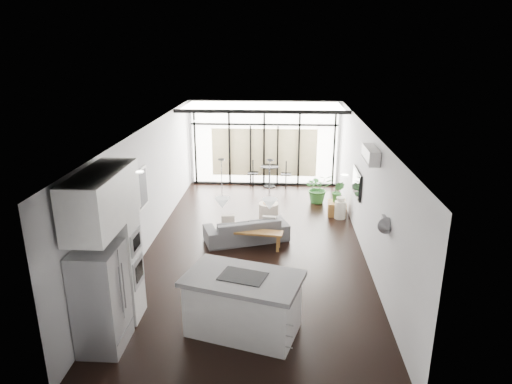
# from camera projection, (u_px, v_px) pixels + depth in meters

# --- Properties ---
(floor) EXTENTS (5.00, 10.00, 0.00)m
(floor) POSITION_uv_depth(u_px,v_px,m) (255.00, 246.00, 10.83)
(floor) COLOR black
(floor) RESTS_ON ground
(ceiling) EXTENTS (5.00, 10.00, 0.00)m
(ceiling) POSITION_uv_depth(u_px,v_px,m) (255.00, 129.00, 9.95)
(ceiling) COLOR white
(ceiling) RESTS_ON ground
(wall_left) EXTENTS (0.02, 10.00, 2.80)m
(wall_left) POSITION_uv_depth(u_px,v_px,m) (147.00, 188.00, 10.53)
(wall_left) COLOR silver
(wall_left) RESTS_ON ground
(wall_right) EXTENTS (0.02, 10.00, 2.80)m
(wall_right) POSITION_uv_depth(u_px,v_px,m) (366.00, 192.00, 10.26)
(wall_right) COLOR silver
(wall_right) RESTS_ON ground
(wall_back) EXTENTS (5.00, 0.02, 2.80)m
(wall_back) POSITION_uv_depth(u_px,v_px,m) (264.00, 143.00, 15.13)
(wall_back) COLOR silver
(wall_back) RESTS_ON ground
(wall_front) EXTENTS (5.00, 0.02, 2.80)m
(wall_front) POSITION_uv_depth(u_px,v_px,m) (231.00, 314.00, 5.66)
(wall_front) COLOR silver
(wall_front) RESTS_ON ground
(glazing) EXTENTS (5.00, 0.20, 2.80)m
(glazing) POSITION_uv_depth(u_px,v_px,m) (264.00, 144.00, 15.02)
(glazing) COLOR black
(glazing) RESTS_ON ground
(skylight) EXTENTS (4.70, 1.90, 0.06)m
(skylight) POSITION_uv_depth(u_px,v_px,m) (263.00, 106.00, 13.75)
(skylight) COLOR white
(skylight) RESTS_ON ceiling
(neighbour_building) EXTENTS (3.50, 0.02, 1.60)m
(neighbour_building) POSITION_uv_depth(u_px,v_px,m) (264.00, 153.00, 15.18)
(neighbour_building) COLOR beige
(neighbour_building) RESTS_ON ground
(island) EXTENTS (2.10, 1.59, 1.02)m
(island) POSITION_uv_depth(u_px,v_px,m) (243.00, 304.00, 7.50)
(island) COLOR white
(island) RESTS_ON floor
(cooktop) EXTENTS (0.84, 0.67, 0.01)m
(cooktop) POSITION_uv_depth(u_px,v_px,m) (243.00, 276.00, 7.34)
(cooktop) COLOR black
(cooktop) RESTS_ON island
(fridge) EXTENTS (0.66, 0.82, 1.69)m
(fridge) POSITION_uv_depth(u_px,v_px,m) (101.00, 299.00, 7.03)
(fridge) COLOR #A2A2A7
(fridge) RESTS_ON floor
(appliance_column) EXTENTS (0.58, 0.61, 2.26)m
(appliance_column) POSITION_uv_depth(u_px,v_px,m) (120.00, 259.00, 7.71)
(appliance_column) COLOR white
(appliance_column) RESTS_ON floor
(upper_cabinets) EXTENTS (0.62, 1.75, 0.86)m
(upper_cabinets) POSITION_uv_depth(u_px,v_px,m) (102.00, 199.00, 6.90)
(upper_cabinets) COLOR white
(upper_cabinets) RESTS_ON wall_left
(pendant_left) EXTENTS (0.26, 0.26, 0.18)m
(pendant_left) POSITION_uv_depth(u_px,v_px,m) (222.00, 203.00, 7.71)
(pendant_left) COLOR white
(pendant_left) RESTS_ON ceiling
(pendant_right) EXTENTS (0.26, 0.26, 0.18)m
(pendant_right) POSITION_uv_depth(u_px,v_px,m) (270.00, 204.00, 7.67)
(pendant_right) COLOR white
(pendant_right) RESTS_ON ceiling
(sofa) EXTENTS (2.09, 1.23, 0.78)m
(sofa) POSITION_uv_depth(u_px,v_px,m) (246.00, 225.00, 11.02)
(sofa) COLOR #474749
(sofa) RESTS_ON floor
(console_bench) EXTENTS (1.33, 0.47, 0.42)m
(console_bench) POSITION_uv_depth(u_px,v_px,m) (255.00, 239.00, 10.68)
(console_bench) COLOR brown
(console_bench) RESTS_ON floor
(pouf) EXTENTS (0.67, 0.67, 0.43)m
(pouf) POSITION_uv_depth(u_px,v_px,m) (269.00, 211.00, 12.47)
(pouf) COLOR beige
(pouf) RESTS_ON floor
(crate) EXTENTS (0.53, 0.53, 0.38)m
(crate) POSITION_uv_depth(u_px,v_px,m) (337.00, 208.00, 12.72)
(crate) COLOR brown
(crate) RESTS_ON floor
(plant_tall) EXTENTS (1.00, 1.07, 0.71)m
(plant_tall) POSITION_uv_depth(u_px,v_px,m) (318.00, 191.00, 13.65)
(plant_tall) COLOR #2F6D2D
(plant_tall) RESTS_ON floor
(plant_crate) EXTENTS (0.51, 0.69, 0.27)m
(plant_crate) POSITION_uv_depth(u_px,v_px,m) (338.00, 197.00, 12.62)
(plant_crate) COLOR #2F6D2D
(plant_crate) RESTS_ON crate
(milk_can) EXTENTS (0.31, 0.31, 0.61)m
(milk_can) POSITION_uv_depth(u_px,v_px,m) (340.00, 208.00, 12.44)
(milk_can) COLOR #ECE7CC
(milk_can) RESTS_ON floor
(bistro_set) EXTENTS (1.37, 0.61, 0.64)m
(bistro_set) POSITION_uv_depth(u_px,v_px,m) (269.00, 177.00, 15.15)
(bistro_set) COLOR black
(bistro_set) RESTS_ON floor
(tv) EXTENTS (0.05, 1.10, 0.65)m
(tv) POSITION_uv_depth(u_px,v_px,m) (357.00, 183.00, 11.24)
(tv) COLOR black
(tv) RESTS_ON wall_right
(ac_unit) EXTENTS (0.22, 0.90, 0.30)m
(ac_unit) POSITION_uv_depth(u_px,v_px,m) (371.00, 155.00, 9.18)
(ac_unit) COLOR silver
(ac_unit) RESTS_ON wall_right
(framed_art) EXTENTS (0.04, 0.70, 0.90)m
(framed_art) POSITION_uv_depth(u_px,v_px,m) (142.00, 188.00, 10.01)
(framed_art) COLOR black
(framed_art) RESTS_ON wall_left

